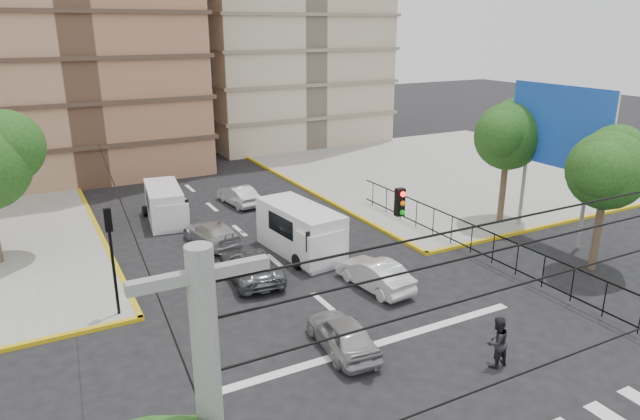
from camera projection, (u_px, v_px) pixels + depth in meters
ground at (392, 361)px, 19.79m from camera, size 160.00×160.00×0.00m
sidewalk_ne at (453, 170)px, 45.52m from camera, size 26.00×26.00×0.15m
stop_line at (373, 345)px, 20.80m from camera, size 13.00×0.40×0.01m
park_fence at (491, 266)px, 27.61m from camera, size 0.10×22.50×1.66m
billboard at (560, 129)px, 29.46m from camera, size 0.36×6.20×8.10m
tree_park_a at (609, 167)px, 25.81m from camera, size 4.41×3.60×6.83m
tree_park_c at (509, 133)px, 32.03m from camera, size 4.65×3.80×7.25m
traffic_light_nw at (111, 244)px, 21.86m from camera, size 0.28×0.22×4.40m
traffic_light_hanging at (442, 217)px, 16.26m from camera, size 18.00×9.12×0.92m
van_right_lane at (303, 233)px, 28.59m from camera, size 2.68×5.68×2.48m
van_left_lane at (165, 206)px, 33.40m from camera, size 2.46×4.95×2.13m
car_silver_front_left at (342, 334)px, 20.29m from camera, size 1.89×3.95×1.30m
car_white_front_right at (375, 274)px, 25.13m from camera, size 1.81×4.17×1.34m
car_grey_mid_left at (251, 266)px, 26.07m from camera, size 2.55×4.77×1.27m
car_silver_rear_left at (212, 233)px, 30.13m from camera, size 2.39×4.57×1.26m
car_darkgrey_mid_right at (288, 210)px, 33.96m from camera, size 1.45×3.59×1.22m
car_white_rear_right at (238, 195)px, 36.87m from camera, size 1.76×3.96×1.26m
pedestrian_crosswalk at (497, 342)px, 19.26m from camera, size 0.93×0.74×1.84m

